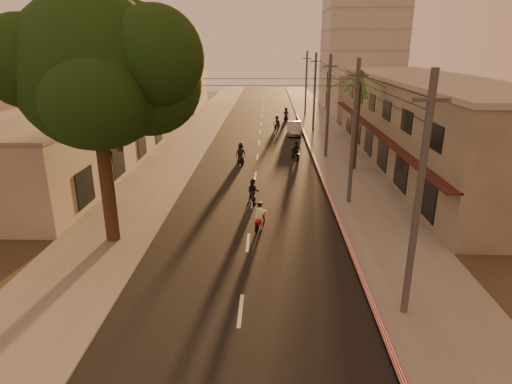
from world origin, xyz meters
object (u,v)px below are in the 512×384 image
scooter_red (260,217)px  scooter_far_a (241,154)px  scooter_mid_b (296,151)px  broadleaf_tree (104,72)px  palm_tree (360,80)px  scooter_far_c (286,115)px  scooter_far_b (277,123)px  parked_car (294,128)px  scooter_mid_a (253,193)px

scooter_red → scooter_far_a: scooter_far_a is taller
scooter_mid_b → broadleaf_tree: bearing=-136.9°
palm_tree → scooter_far_c: palm_tree is taller
broadleaf_tree → scooter_red: (7.18, 1.64, -7.77)m
scooter_far_b → parked_car: bearing=-39.4°
scooter_red → scooter_mid_b: (2.87, 15.20, 0.10)m
scooter_mid_a → palm_tree: bearing=42.2°
scooter_mid_a → scooter_far_c: (3.26, 32.28, 0.07)m
parked_car → scooter_far_b: bearing=119.3°
scooter_far_c → scooter_far_b: bearing=-92.4°
scooter_far_c → scooter_far_a: bearing=-91.7°
scooter_red → scooter_far_a: bearing=114.6°
scooter_mid_b → scooter_far_c: scooter_far_c is taller
palm_tree → scooter_far_a: palm_tree is taller
scooter_far_b → scooter_far_a: bearing=-79.1°
broadleaf_tree → palm_tree: size_ratio=1.48×
parked_car → scooter_far_c: 9.53m
parked_car → scooter_far_c: scooter_far_c is taller
palm_tree → parked_car: size_ratio=1.84×
scooter_far_b → scooter_mid_a: bearing=-71.9°
scooter_mid_b → parked_car: bearing=71.5°
scooter_red → scooter_mid_a: size_ratio=0.90×
broadleaf_tree → scooter_far_c: size_ratio=6.39×
scooter_red → scooter_mid_b: 15.47m
scooter_mid_a → scooter_mid_b: (3.37, 11.25, 0.03)m
palm_tree → scooter_mid_a: size_ratio=4.70×
palm_tree → scooter_far_b: bearing=108.4°
scooter_red → scooter_mid_a: bearing=113.9°
scooter_mid_a → scooter_far_b: bearing=81.9°
scooter_mid_a → scooter_mid_b: size_ratio=0.99×
broadleaf_tree → scooter_far_c: (9.92, 37.87, -7.63)m
broadleaf_tree → scooter_far_c: bearing=75.3°
palm_tree → scooter_far_a: (-9.37, 1.45, -6.29)m
scooter_far_c → scooter_mid_b: bearing=-79.6°
parked_car → scooter_mid_b: bearing=-91.3°
parked_car → scooter_far_c: (-0.60, 9.52, 0.12)m
scooter_far_c → parked_car: bearing=-76.4°
scooter_far_b → scooter_far_c: scooter_far_c is taller
broadleaf_tree → scooter_far_c: 39.88m
broadleaf_tree → scooter_mid_b: (10.04, 16.84, -7.67)m
parked_car → scooter_far_a: bearing=-111.0°
scooter_far_b → scooter_far_c: size_ratio=0.87×
scooter_red → scooter_far_b: size_ratio=0.96×
broadleaf_tree → scooter_mid_a: size_ratio=6.94×
palm_tree → scooter_mid_a: (-7.94, -8.26, -6.38)m
palm_tree → scooter_mid_b: size_ratio=4.66×
scooter_red → scooter_far_c: size_ratio=0.83×
scooter_red → parked_car: bearing=99.4°
scooter_mid_b → parked_car: scooter_mid_b is taller
scooter_mid_b → parked_car: size_ratio=0.40×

